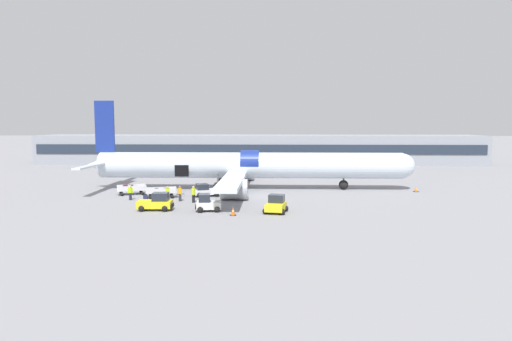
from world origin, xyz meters
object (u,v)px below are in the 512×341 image
ground_crew_loader_a (168,194)px  ground_crew_loader_b (180,193)px  baggage_cart_queued (132,190)px  ground_crew_driver (130,192)px  airplane (246,166)px  suitcase_on_tarmac_upright (146,198)px  baggage_tug_lead (276,205)px  ground_crew_supervisor (193,194)px  baggage_tug_mid (205,191)px  baggage_tug_spare (208,204)px  baggage_cart_loading (162,193)px  baggage_tug_rear (156,203)px

ground_crew_loader_a → ground_crew_loader_b: (1.21, 0.42, -0.01)m
baggage_cart_queued → ground_crew_driver: size_ratio=2.57×
airplane → suitcase_on_tarmac_upright: bearing=-136.0°
baggage_cart_queued → suitcase_on_tarmac_upright: size_ratio=5.00×
baggage_tug_lead → baggage_cart_queued: size_ratio=0.68×
baggage_tug_lead → ground_crew_supervisor: ground_crew_supervisor is taller
baggage_tug_lead → ground_crew_driver: 16.72m
baggage_cart_queued → ground_crew_driver: (0.96, -3.76, 0.28)m
baggage_tug_lead → ground_crew_supervisor: 9.83m
baggage_tug_mid → suitcase_on_tarmac_upright: bearing=-146.6°
baggage_tug_spare → ground_crew_driver: (-9.11, 5.82, 0.16)m
baggage_cart_loading → suitcase_on_tarmac_upright: baggage_cart_loading is taller
baggage_tug_lead → ground_crew_loader_a: size_ratio=1.71×
baggage_tug_spare → baggage_cart_queued: size_ratio=0.62×
baggage_tug_rear → baggage_tug_spare: size_ratio=1.31×
baggage_tug_lead → baggage_tug_rear: (-11.24, 0.72, 0.03)m
airplane → suitcase_on_tarmac_upright: size_ratio=49.42×
baggage_cart_loading → ground_crew_loader_a: bearing=-63.7°
baggage_tug_spare → ground_crew_loader_b: size_ratio=1.57×
baggage_cart_queued → ground_crew_supervisor: (7.97, -5.09, 0.35)m
baggage_tug_spare → suitcase_on_tarmac_upright: baggage_tug_spare is taller
ground_crew_supervisor → suitcase_on_tarmac_upright: ground_crew_supervisor is taller
baggage_cart_loading → suitcase_on_tarmac_upright: (-1.08, -2.54, -0.22)m
baggage_tug_mid → baggage_cart_queued: bearing=173.6°
baggage_tug_spare → ground_crew_loader_a: bearing=135.1°
baggage_tug_rear → ground_crew_driver: size_ratio=2.08×
baggage_cart_queued → baggage_cart_loading: bearing=-29.1°
baggage_tug_lead → ground_crew_loader_a: (-11.25, 5.35, 0.17)m
airplane → baggage_tug_mid: airplane is taller
baggage_tug_mid → baggage_tug_spare: (1.47, -8.63, 0.06)m
airplane → ground_crew_loader_b: bearing=-124.9°
baggage_tug_lead → ground_crew_driver: size_ratio=1.75×
ground_crew_loader_b → ground_crew_supervisor: bearing=-26.9°
ground_crew_loader_a → suitcase_on_tarmac_upright: size_ratio=1.99×
suitcase_on_tarmac_upright → baggage_tug_spare: bearing=-33.9°
baggage_tug_lead → baggage_tug_spare: bearing=175.6°
baggage_tug_mid → baggage_cart_loading: size_ratio=0.78×
baggage_tug_spare → ground_crew_loader_a: 6.89m
ground_crew_driver → airplane: bearing=36.1°
baggage_tug_lead → baggage_tug_mid: baggage_tug_lead is taller
baggage_cart_loading → ground_crew_driver: ground_crew_driver is taller
airplane → ground_crew_supervisor: airplane is taller
baggage_cart_queued → baggage_tug_rear: bearing=-60.9°
ground_crew_loader_a → ground_crew_driver: ground_crew_loader_a is taller
baggage_cart_loading → ground_crew_loader_a: 2.83m
ground_crew_loader_b → suitcase_on_tarmac_upright: size_ratio=1.96×
ground_crew_loader_b → suitcase_on_tarmac_upright: 3.60m
airplane → ground_crew_supervisor: size_ratio=23.46×
airplane → baggage_tug_spare: (-2.72, -14.45, -2.17)m
baggage_tug_lead → suitcase_on_tarmac_upright: 14.60m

